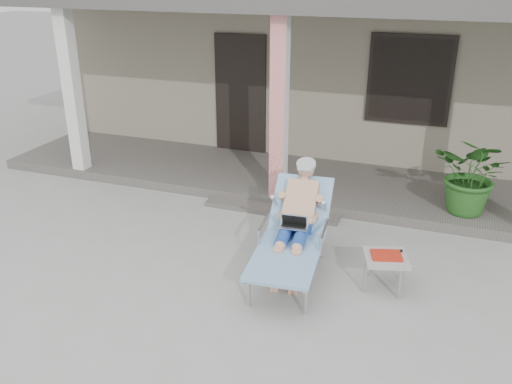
% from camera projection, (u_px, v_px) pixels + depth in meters
% --- Properties ---
extents(ground, '(60.00, 60.00, 0.00)m').
position_uv_depth(ground, '(222.00, 275.00, 6.33)').
color(ground, '#9E9E99').
rests_on(ground, ground).
extents(house, '(10.40, 5.40, 3.30)m').
position_uv_depth(house, '(342.00, 51.00, 11.31)').
color(house, gray).
rests_on(house, ground).
extents(porch_deck, '(10.00, 2.00, 0.15)m').
position_uv_depth(porch_deck, '(293.00, 180.00, 8.90)').
color(porch_deck, '#605B56').
rests_on(porch_deck, ground).
extents(porch_overhang, '(10.00, 2.30, 2.85)m').
position_uv_depth(porch_overhang, '(297.00, 7.00, 7.80)').
color(porch_overhang, silver).
rests_on(porch_overhang, porch_deck).
extents(porch_step, '(2.00, 0.30, 0.07)m').
position_uv_depth(porch_step, '(271.00, 210.00, 7.92)').
color(porch_step, '#605B56').
rests_on(porch_step, ground).
extents(lounger, '(0.86, 1.93, 1.23)m').
position_uv_depth(lounger, '(295.00, 210.00, 6.22)').
color(lounger, '#B7B7BC').
rests_on(lounger, ground).
extents(side_table, '(0.58, 0.58, 0.42)m').
position_uv_depth(side_table, '(386.00, 259.00, 5.97)').
color(side_table, '#A1A19C').
rests_on(side_table, ground).
extents(potted_palm, '(1.28, 1.21, 1.12)m').
position_uv_depth(potted_palm, '(474.00, 175.00, 7.36)').
color(potted_palm, '#26591E').
rests_on(potted_palm, porch_deck).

